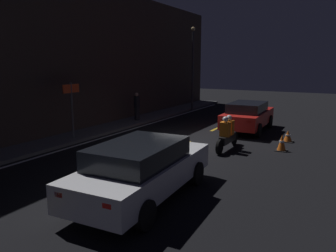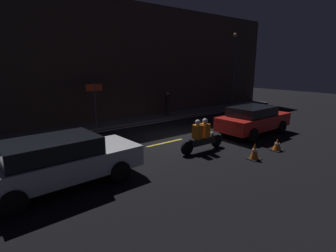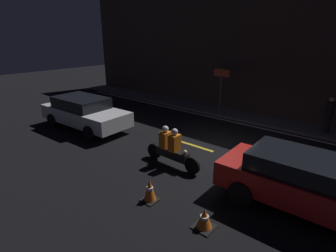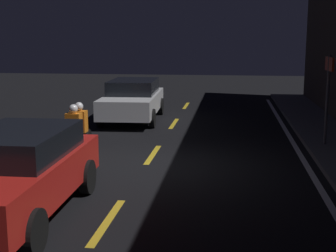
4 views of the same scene
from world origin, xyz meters
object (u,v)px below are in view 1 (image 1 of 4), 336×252
(motorcycle, at_px, (227,134))
(shop_sign, at_px, (72,99))
(taxi_red, at_px, (248,115))
(pedestrian, at_px, (137,106))
(traffic_cone_near, at_px, (282,143))
(sedan_white, at_px, (142,168))
(street_lamp, at_px, (193,65))
(traffic_cone_mid, at_px, (288,136))

(motorcycle, bearing_deg, shop_sign, 106.87)
(taxi_red, xyz_separation_m, motorcycle, (-4.00, -0.31, -0.15))
(taxi_red, distance_m, pedestrian, 6.28)
(pedestrian, bearing_deg, traffic_cone_near, -106.62)
(sedan_white, xyz_separation_m, shop_sign, (3.72, 6.07, 1.03))
(sedan_white, bearing_deg, taxi_red, -2.65)
(sedan_white, bearing_deg, motorcycle, -5.82)
(pedestrian, bearing_deg, taxi_red, -84.42)
(taxi_red, bearing_deg, street_lamp, 45.70)
(traffic_cone_mid, relative_size, shop_sign, 0.21)
(traffic_cone_mid, xyz_separation_m, shop_sign, (-4.32, 8.22, 1.57))
(motorcycle, relative_size, traffic_cone_near, 3.48)
(taxi_red, relative_size, traffic_cone_mid, 8.46)
(motorcycle, distance_m, pedestrian, 7.39)
(pedestrian, relative_size, street_lamp, 0.27)
(traffic_cone_near, bearing_deg, pedestrian, 73.38)
(traffic_cone_near, bearing_deg, traffic_cone_mid, 1.63)
(sedan_white, distance_m, traffic_cone_near, 6.76)
(shop_sign, bearing_deg, sedan_white, -121.50)
(taxi_red, height_order, street_lamp, street_lamp)
(motorcycle, height_order, traffic_cone_near, motorcycle)
(sedan_white, distance_m, street_lamp, 15.73)
(motorcycle, relative_size, pedestrian, 1.42)
(traffic_cone_near, relative_size, shop_sign, 0.27)
(motorcycle, xyz_separation_m, pedestrian, (3.39, 6.56, 0.29))
(sedan_white, bearing_deg, traffic_cone_near, -21.82)
(pedestrian, height_order, shop_sign, shop_sign)
(pedestrian, height_order, street_lamp, street_lamp)
(pedestrian, relative_size, shop_sign, 0.65)
(pedestrian, bearing_deg, shop_sign, -177.76)
(traffic_cone_near, height_order, pedestrian, pedestrian)
(shop_sign, distance_m, street_lamp, 10.95)
(traffic_cone_mid, bearing_deg, traffic_cone_near, -178.37)
(traffic_cone_mid, height_order, pedestrian, pedestrian)
(traffic_cone_near, height_order, traffic_cone_mid, traffic_cone_near)
(sedan_white, relative_size, shop_sign, 1.94)
(traffic_cone_mid, bearing_deg, shop_sign, 117.75)
(street_lamp, bearing_deg, sedan_white, -159.60)
(taxi_red, height_order, traffic_cone_mid, taxi_red)
(sedan_white, distance_m, motorcycle, 5.52)
(motorcycle, distance_m, traffic_cone_near, 2.12)
(motorcycle, xyz_separation_m, traffic_cone_mid, (2.54, -1.86, -0.39))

